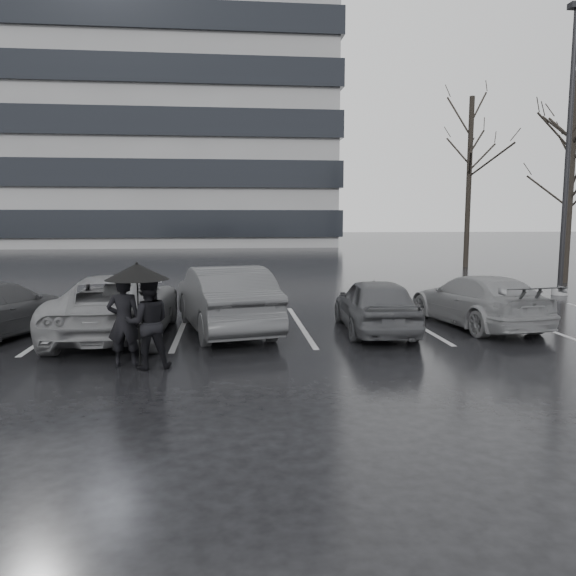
{
  "coord_description": "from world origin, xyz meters",
  "views": [
    {
      "loc": [
        -1.07,
        -10.61,
        2.6
      ],
      "look_at": [
        0.14,
        1.0,
        1.1
      ],
      "focal_mm": 35.0,
      "sensor_mm": 36.0,
      "label": 1
    }
  ],
  "objects_px": {
    "car_west_a": "(225,298)",
    "lamp_post": "(567,166)",
    "pedestrian_right": "(148,323)",
    "tree_north": "(469,183)",
    "car_main": "(375,305)",
    "tree_east": "(571,179)",
    "car_west_b": "(117,305)",
    "car_east": "(477,300)",
    "pedestrian_left": "(124,321)",
    "tree_ne": "(569,196)"
  },
  "relations": [
    {
      "from": "car_main",
      "to": "car_west_a",
      "type": "height_order",
      "value": "car_west_a"
    },
    {
      "from": "pedestrian_right",
      "to": "tree_north",
      "type": "xyz_separation_m",
      "value": [
        13.47,
        18.01,
        3.46
      ]
    },
    {
      "from": "car_west_a",
      "to": "pedestrian_left",
      "type": "height_order",
      "value": "pedestrian_left"
    },
    {
      "from": "car_main",
      "to": "pedestrian_left",
      "type": "distance_m",
      "value": 5.63
    },
    {
      "from": "car_east",
      "to": "tree_ne",
      "type": "distance_m",
      "value": 15.69
    },
    {
      "from": "car_west_a",
      "to": "car_west_b",
      "type": "bearing_deg",
      "value": -5.74
    },
    {
      "from": "car_west_b",
      "to": "tree_ne",
      "type": "bearing_deg",
      "value": -145.66
    },
    {
      "from": "car_main",
      "to": "pedestrian_left",
      "type": "xyz_separation_m",
      "value": [
        -5.08,
        -2.42,
        0.17
      ]
    },
    {
      "from": "lamp_post",
      "to": "tree_east",
      "type": "bearing_deg",
      "value": 55.74
    },
    {
      "from": "tree_north",
      "to": "car_main",
      "type": "bearing_deg",
      "value": -119.77
    },
    {
      "from": "car_main",
      "to": "tree_north",
      "type": "distance_m",
      "value": 18.13
    },
    {
      "from": "tree_east",
      "to": "pedestrian_left",
      "type": "bearing_deg",
      "value": -143.96
    },
    {
      "from": "car_east",
      "to": "lamp_post",
      "type": "bearing_deg",
      "value": -144.99
    },
    {
      "from": "car_west_b",
      "to": "tree_ne",
      "type": "xyz_separation_m",
      "value": [
        18.01,
        12.22,
        2.82
      ]
    },
    {
      "from": "car_west_b",
      "to": "pedestrian_right",
      "type": "xyz_separation_m",
      "value": [
        1.04,
        -2.79,
        0.11
      ]
    },
    {
      "from": "pedestrian_left",
      "to": "lamp_post",
      "type": "height_order",
      "value": "lamp_post"
    },
    {
      "from": "lamp_post",
      "to": "tree_ne",
      "type": "xyz_separation_m",
      "value": [
        4.65,
        7.16,
        -0.72
      ]
    },
    {
      "from": "car_west_a",
      "to": "tree_north",
      "type": "height_order",
      "value": "tree_north"
    },
    {
      "from": "car_main",
      "to": "tree_north",
      "type": "bearing_deg",
      "value": -116.89
    },
    {
      "from": "lamp_post",
      "to": "car_west_b",
      "type": "bearing_deg",
      "value": -159.22
    },
    {
      "from": "pedestrian_left",
      "to": "tree_ne",
      "type": "xyz_separation_m",
      "value": [
        17.4,
        14.84,
        2.71
      ]
    },
    {
      "from": "pedestrian_left",
      "to": "pedestrian_right",
      "type": "xyz_separation_m",
      "value": [
        0.43,
        -0.17,
        -0.0
      ]
    },
    {
      "from": "tree_east",
      "to": "tree_north",
      "type": "relative_size",
      "value": 0.94
    },
    {
      "from": "car_main",
      "to": "car_west_b",
      "type": "bearing_deg",
      "value": 0.9
    },
    {
      "from": "tree_north",
      "to": "tree_east",
      "type": "bearing_deg",
      "value": -81.87
    },
    {
      "from": "pedestrian_left",
      "to": "lamp_post",
      "type": "relative_size",
      "value": 0.17
    },
    {
      "from": "car_east",
      "to": "lamp_post",
      "type": "distance_m",
      "value": 7.87
    },
    {
      "from": "pedestrian_right",
      "to": "tree_east",
      "type": "relative_size",
      "value": 0.2
    },
    {
      "from": "car_west_b",
      "to": "tree_north",
      "type": "relative_size",
      "value": 0.57
    },
    {
      "from": "pedestrian_left",
      "to": "tree_ne",
      "type": "relative_size",
      "value": 0.23
    },
    {
      "from": "car_main",
      "to": "tree_ne",
      "type": "bearing_deg",
      "value": -131.89
    },
    {
      "from": "car_west_a",
      "to": "tree_north",
      "type": "bearing_deg",
      "value": -141.53
    },
    {
      "from": "tree_ne",
      "to": "tree_north",
      "type": "bearing_deg",
      "value": 139.4
    },
    {
      "from": "car_main",
      "to": "car_east",
      "type": "distance_m",
      "value": 2.63
    },
    {
      "from": "car_main",
      "to": "tree_east",
      "type": "height_order",
      "value": "tree_east"
    },
    {
      "from": "car_west_a",
      "to": "lamp_post",
      "type": "height_order",
      "value": "lamp_post"
    },
    {
      "from": "pedestrian_left",
      "to": "tree_north",
      "type": "bearing_deg",
      "value": -127.07
    },
    {
      "from": "car_main",
      "to": "tree_east",
      "type": "distance_m",
      "value": 13.37
    },
    {
      "from": "tree_north",
      "to": "car_west_a",
      "type": "bearing_deg",
      "value": -129.18
    },
    {
      "from": "car_west_b",
      "to": "car_east",
      "type": "bearing_deg",
      "value": -178.07
    },
    {
      "from": "pedestrian_left",
      "to": "pedestrian_right",
      "type": "relative_size",
      "value": 1.0
    },
    {
      "from": "lamp_post",
      "to": "car_west_a",
      "type": "bearing_deg",
      "value": -156.5
    },
    {
      "from": "pedestrian_right",
      "to": "tree_north",
      "type": "height_order",
      "value": "tree_north"
    },
    {
      "from": "car_main",
      "to": "pedestrian_right",
      "type": "bearing_deg",
      "value": 32.01
    },
    {
      "from": "car_main",
      "to": "car_west_a",
      "type": "distance_m",
      "value": 3.4
    },
    {
      "from": "pedestrian_right",
      "to": "tree_east",
      "type": "xyz_separation_m",
      "value": [
        14.47,
        11.01,
        3.21
      ]
    },
    {
      "from": "car_west_a",
      "to": "pedestrian_right",
      "type": "bearing_deg",
      "value": 54.92
    },
    {
      "from": "pedestrian_left",
      "to": "tree_north",
      "type": "xyz_separation_m",
      "value": [
        13.9,
        17.84,
        3.46
      ]
    },
    {
      "from": "pedestrian_left",
      "to": "tree_east",
      "type": "height_order",
      "value": "tree_east"
    },
    {
      "from": "tree_ne",
      "to": "lamp_post",
      "type": "bearing_deg",
      "value": -123.01
    }
  ]
}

